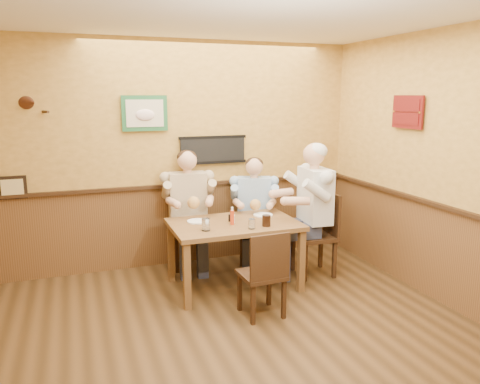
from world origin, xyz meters
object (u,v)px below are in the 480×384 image
Objects in this scene: water_glass_left at (206,225)px; diner_tan_shirt at (188,216)px; chair_back_right at (254,230)px; diner_white_elder at (314,217)px; salt_shaker at (233,219)px; chair_right_end at (314,234)px; dining_table at (234,230)px; hot_sauce_bottle at (232,217)px; cola_tumbler at (266,221)px; pepper_shaker at (230,218)px; water_glass_mid at (252,224)px; diner_blue_polo at (254,216)px; chair_back_left at (188,231)px; chair_near_side at (262,272)px.

diner_tan_shirt is at bearing 87.14° from water_glass_left.
chair_back_right is 0.87m from diner_white_elder.
chair_right_end is at bearing 3.10° from salt_shaker.
chair_back_right is 0.65× the size of diner_tan_shirt.
diner_white_elder is at bearing -24.23° from diner_tan_shirt.
dining_table is 0.98× the size of diner_white_elder.
chair_back_right is 1.01m from hot_sauce_bottle.
diner_white_elder is at bearing 20.80° from cola_tumbler.
dining_table is 1.03m from chair_right_end.
diner_tan_shirt is 16.92× the size of pepper_shaker.
water_glass_mid is at bearing -93.37° from chair_back_right.
water_glass_mid is (0.09, -0.30, 0.15)m from dining_table.
water_glass_left is (-0.88, -0.87, 0.20)m from diner_blue_polo.
dining_table is 10.73× the size of water_glass_left.
chair_back_left is 1.58m from chair_near_side.
chair_near_side is 1.50m from diner_blue_polo.
water_glass_mid is (0.07, 0.45, 0.37)m from chair_near_side.
chair_back_right is 0.99× the size of chair_near_side.
pepper_shaker is (0.02, 0.13, -0.05)m from hot_sauce_bottle.
chair_back_right is 0.83m from chair_right_end.
cola_tumbler is (0.28, -0.26, 0.15)m from dining_table.
pepper_shaker is (-0.31, 0.31, -0.02)m from cola_tumbler.
diner_blue_polo is 11.61× the size of water_glass_mid.
diner_blue_polo is 0.96m from cola_tumbler.
chair_right_end reaches higher than water_glass_left.
salt_shaker is (-0.04, 0.72, 0.36)m from chair_near_side.
dining_table is at bearing -61.87° from chair_back_left.
pepper_shaker is (-0.03, 0.06, 0.13)m from dining_table.
water_glass_mid reaches higher than pepper_shaker.
pepper_shaker is at bearing 120.10° from dining_table.
diner_white_elder is at bearing 9.28° from water_glass_left.
hot_sauce_bottle is 2.24× the size of pepper_shaker.
diner_tan_shirt reaches higher than salt_shaker.
diner_blue_polo is 9.44× the size of water_glass_left.
chair_near_side is 0.66× the size of diner_tan_shirt.
chair_back_right is at bearing 53.44° from hot_sauce_bottle.
salt_shaker is at bearing -89.15° from chair_near_side.
dining_table is at bearing -59.90° from pepper_shaker.
hot_sauce_bottle is (-1.07, -0.10, 0.34)m from chair_right_end.
chair_back_right is (0.83, -0.12, -0.03)m from chair_back_left.
diner_tan_shirt is 1.08× the size of diner_blue_polo.
chair_right_end is 1.27m from chair_near_side.
chair_back_right is at bearing -136.40° from diner_white_elder.
chair_near_side is at bearing -71.98° from diner_tan_shirt.
chair_back_left is 11.84× the size of pepper_shaker.
chair_back_left is at bearing -174.90° from diner_tan_shirt.
pepper_shaker is (-1.05, 0.03, 0.29)m from chair_right_end.
chair_near_side is 6.70× the size of water_glass_left.
water_glass_left is 1.09× the size of cola_tumbler.
chair_right_end is 1.09m from pepper_shaker.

